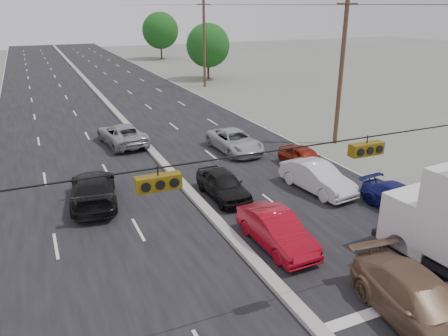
{
  "coord_description": "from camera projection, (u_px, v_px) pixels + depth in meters",
  "views": [
    {
      "loc": [
        -6.88,
        -8.97,
        9.23
      ],
      "look_at": [
        0.79,
        8.17,
        2.2
      ],
      "focal_mm": 35.0,
      "sensor_mm": 36.0,
      "label": 1
    }
  ],
  "objects": [
    {
      "name": "ground",
      "position": [
        308.0,
        322.0,
        13.54
      ],
      "size": [
        200.0,
        200.0,
        0.0
      ],
      "primitive_type": "plane",
      "color": "#606356",
      "rests_on": "ground"
    },
    {
      "name": "road_surface",
      "position": [
        117.0,
        114.0,
        39.18
      ],
      "size": [
        20.0,
        160.0,
        0.02
      ],
      "primitive_type": "cube",
      "color": "black",
      "rests_on": "ground"
    },
    {
      "name": "center_median",
      "position": [
        117.0,
        113.0,
        39.15
      ],
      "size": [
        0.5,
        160.0,
        0.2
      ],
      "primitive_type": "cube",
      "color": "gray",
      "rests_on": "ground"
    },
    {
      "name": "utility_pole_right_b",
      "position": [
        341.0,
        70.0,
        29.35
      ],
      "size": [
        1.6,
        0.3,
        10.0
      ],
      "color": "#422D1E",
      "rests_on": "ground"
    },
    {
      "name": "utility_pole_right_c",
      "position": [
        204.0,
        43.0,
        50.72
      ],
      "size": [
        1.6,
        0.3,
        10.0
      ],
      "color": "#422D1E",
      "rests_on": "ground"
    },
    {
      "name": "traffic_signals",
      "position": [
        364.0,
        148.0,
        12.15
      ],
      "size": [
        25.0,
        0.3,
        0.54
      ],
      "color": "black",
      "rests_on": "ground"
    },
    {
      "name": "tree_right_mid",
      "position": [
        208.0,
        45.0,
        56.22
      ],
      "size": [
        5.6,
        5.6,
        7.14
      ],
      "color": "#382619",
      "rests_on": "ground"
    },
    {
      "name": "tree_right_far",
      "position": [
        160.0,
        30.0,
        77.76
      ],
      "size": [
        6.4,
        6.4,
        8.16
      ],
      "color": "#382619",
      "rests_on": "ground"
    },
    {
      "name": "tan_sedan",
      "position": [
        421.0,
        304.0,
        13.16
      ],
      "size": [
        2.8,
        5.54,
        1.54
      ],
      "primitive_type": "imported",
      "rotation": [
        0.0,
        0.0,
        -0.12
      ],
      "color": "brown",
      "rests_on": "ground"
    },
    {
      "name": "red_sedan",
      "position": [
        276.0,
        231.0,
        17.55
      ],
      "size": [
        1.61,
        4.36,
        1.42
      ],
      "primitive_type": "imported",
      "rotation": [
        0.0,
        0.0,
        0.02
      ],
      "color": "maroon",
      "rests_on": "ground"
    },
    {
      "name": "queue_car_a",
      "position": [
        223.0,
        185.0,
        22.07
      ],
      "size": [
        1.73,
        4.13,
        1.4
      ],
      "primitive_type": "imported",
      "rotation": [
        0.0,
        0.0,
        0.02
      ],
      "color": "black",
      "rests_on": "ground"
    },
    {
      "name": "queue_car_b",
      "position": [
        317.0,
        178.0,
        22.85
      ],
      "size": [
        2.13,
        4.69,
        1.49
      ],
      "primitive_type": "imported",
      "rotation": [
        0.0,
        0.0,
        0.12
      ],
      "color": "silver",
      "rests_on": "ground"
    },
    {
      "name": "queue_car_c",
      "position": [
        235.0,
        141.0,
        29.1
      ],
      "size": [
        2.51,
        5.12,
        1.4
      ],
      "primitive_type": "imported",
      "rotation": [
        0.0,
        0.0,
        0.04
      ],
      "color": "#A9ACB1",
      "rests_on": "ground"
    },
    {
      "name": "queue_car_d",
      "position": [
        402.0,
        200.0,
        20.54
      ],
      "size": [
        2.04,
        4.32,
        1.22
      ],
      "primitive_type": "imported",
      "rotation": [
        0.0,
        0.0,
        0.08
      ],
      "color": "navy",
      "rests_on": "ground"
    },
    {
      "name": "queue_car_e",
      "position": [
        304.0,
        159.0,
        25.87
      ],
      "size": [
        1.7,
        4.01,
        1.35
      ],
      "primitive_type": "imported",
      "rotation": [
        0.0,
        0.0,
        0.03
      ],
      "color": "maroon",
      "rests_on": "ground"
    },
    {
      "name": "oncoming_near",
      "position": [
        93.0,
        189.0,
        21.4
      ],
      "size": [
        2.85,
        5.51,
        1.53
      ],
      "primitive_type": "imported",
      "rotation": [
        0.0,
        0.0,
        3.0
      ],
      "color": "black",
      "rests_on": "ground"
    },
    {
      "name": "oncoming_far",
      "position": [
        122.0,
        135.0,
        30.49
      ],
      "size": [
        3.02,
        5.54,
        1.47
      ],
      "primitive_type": "imported",
      "rotation": [
        0.0,
        0.0,
        3.25
      ],
      "color": "gray",
      "rests_on": "ground"
    }
  ]
}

